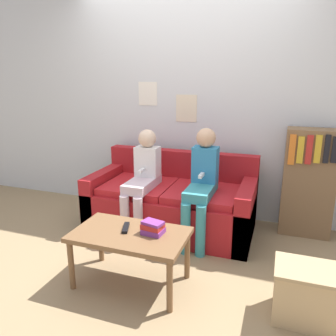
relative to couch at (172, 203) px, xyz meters
name	(u,v)px	position (x,y,z in m)	size (l,w,h in m)	color
ground_plane	(154,250)	(0.00, -0.53, -0.27)	(10.00, 10.00, 0.00)	#937A56
wall_back	(187,101)	(0.00, 0.52, 1.03)	(8.00, 0.06, 2.60)	silver
couch	(172,203)	(0.00, 0.00, 0.00)	(1.69, 0.84, 0.78)	maroon
coffee_table	(130,239)	(0.02, -1.05, 0.10)	(0.86, 0.50, 0.43)	brown
person_left	(143,176)	(-0.25, -0.20, 0.33)	(0.24, 0.57, 1.05)	silver
person_right	(202,180)	(0.36, -0.19, 0.35)	(0.24, 0.57, 1.10)	teal
tv_remote	(126,228)	(-0.03, -1.01, 0.17)	(0.09, 0.17, 0.02)	black
book_stack	(153,228)	(0.19, -1.01, 0.20)	(0.17, 0.14, 0.10)	#7A3389
bookshelf	(308,182)	(1.32, 0.33, 0.27)	(0.49, 0.29, 1.08)	brown
storage_box	(308,294)	(1.29, -1.03, -0.09)	(0.45, 0.33, 0.38)	tan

